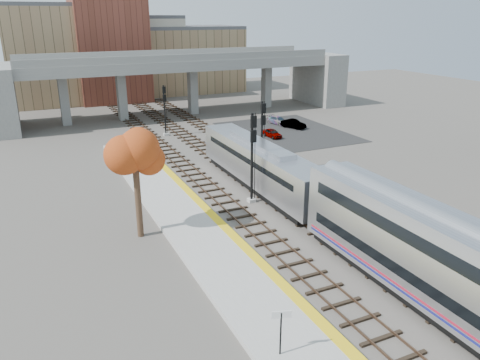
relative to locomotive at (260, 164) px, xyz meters
name	(u,v)px	position (x,y,z in m)	size (l,w,h in m)	color
ground	(316,238)	(-1.00, -10.45, -2.28)	(160.00, 160.00, 0.00)	#47423D
platform	(220,258)	(-8.25, -10.45, -2.10)	(4.50, 60.00, 0.35)	#9E9E99
yellow_strip	(247,249)	(-6.35, -10.45, -1.92)	(0.70, 60.00, 0.01)	yellow
tracks	(249,181)	(-0.07, 2.05, -2.20)	(10.70, 95.00, 0.25)	black
overpass	(179,77)	(3.92, 34.55, 3.53)	(54.00, 12.00, 9.50)	slate
buildings_far	(124,53)	(0.26, 56.12, 5.60)	(43.00, 21.00, 20.60)	#967D57
parking_lot	(286,132)	(13.00, 17.55, -2.26)	(14.00, 18.00, 0.04)	black
locomotive	(260,164)	(0.00, 0.00, 0.00)	(3.02, 19.05, 4.10)	#A8AAB2
signal_mast_near	(252,158)	(-2.10, -2.58, 1.54)	(0.60, 0.64, 7.53)	#9E9E99
signal_mast_mid	(262,139)	(2.00, 3.54, 1.29)	(0.60, 0.64, 7.15)	#9E9E99
signal_mast_far	(165,112)	(-2.10, 22.35, 0.80)	(0.60, 0.64, 6.45)	#9E9E99
station_sign	(281,324)	(-9.35, -20.06, -0.30)	(0.87, 0.33, 2.27)	black
tree	(134,154)	(-12.03, -4.88, 3.78)	(3.60, 3.60, 8.17)	#382619
car_a	(272,133)	(9.86, 15.68, -1.70)	(1.26, 3.13, 1.07)	#99999E
car_b	(293,124)	(14.92, 18.91, -1.65)	(1.25, 3.59, 1.18)	#99999E
car_c	(278,120)	(14.27, 22.01, -1.71)	(1.49, 3.67, 1.06)	#99999E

